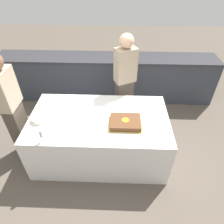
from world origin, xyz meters
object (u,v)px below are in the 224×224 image
at_px(plate_stack, 39,119).
at_px(wine_glass, 41,134).
at_px(cake, 125,122).
at_px(person_seated_left, 12,108).
at_px(person_cutting_cake, 125,81).

xyz_separation_m(plate_stack, wine_glass, (0.17, -0.37, 0.09)).
relative_size(cake, wine_glass, 2.43).
xyz_separation_m(plate_stack, person_seated_left, (-0.38, 0.10, 0.10)).
height_order(wine_glass, person_seated_left, person_seated_left).
relative_size(wine_glass, person_seated_left, 0.11).
distance_m(plate_stack, wine_glass, 0.42).
height_order(wine_glass, person_cutting_cake, person_cutting_cake).
bearing_deg(wine_glass, cake, 19.10).
distance_m(cake, person_cutting_cake, 0.89).
xyz_separation_m(cake, wine_glass, (-1.00, -0.35, 0.09)).
xyz_separation_m(wine_glass, person_cutting_cake, (1.00, 1.24, 0.01)).
relative_size(wine_glass, person_cutting_cake, 0.11).
bearing_deg(cake, wine_glass, -160.90).
bearing_deg(person_seated_left, wine_glass, -130.48).
bearing_deg(plate_stack, person_cutting_cake, 36.39).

